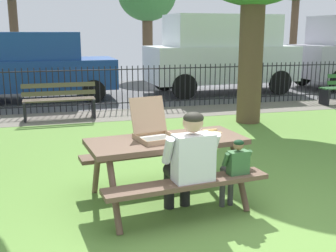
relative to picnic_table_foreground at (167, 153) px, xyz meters
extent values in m
cube|color=#65923F|center=(0.32, 0.58, -0.61)|extent=(28.00, 10.78, 0.02)
cube|color=slate|center=(0.32, 5.27, -0.60)|extent=(28.00, 1.40, 0.01)
cube|color=#515154|center=(0.32, 9.04, -0.60)|extent=(28.00, 6.13, 0.01)
cube|color=brown|center=(0.00, 0.00, 0.14)|extent=(1.88, 0.97, 0.06)
cube|color=brown|center=(0.07, -0.60, -0.16)|extent=(1.82, 0.50, 0.05)
cube|color=brown|center=(-0.07, 0.60, -0.16)|extent=(1.82, 0.50, 0.05)
cylinder|color=brown|center=(-0.68, -0.50, -0.24)|extent=(0.12, 0.44, 0.74)
cylinder|color=brown|center=(-0.78, 0.32, -0.24)|extent=(0.12, 0.44, 0.74)
cylinder|color=brown|center=(0.78, -0.32, -0.24)|extent=(0.12, 0.44, 0.74)
cylinder|color=brown|center=(0.68, 0.50, -0.24)|extent=(0.12, 0.44, 0.74)
cube|color=tan|center=(-0.13, -0.02, 0.18)|extent=(0.50, 0.50, 0.01)
cube|color=silver|center=(-0.13, -0.02, 0.19)|extent=(0.46, 0.46, 0.00)
cube|color=tan|center=(-0.08, -0.22, 0.21)|extent=(0.42, 0.10, 0.04)
cube|color=tan|center=(-0.17, 0.18, 0.21)|extent=(0.42, 0.10, 0.04)
cube|color=tan|center=(-0.33, -0.06, 0.21)|extent=(0.10, 0.42, 0.04)
cube|color=tan|center=(0.08, 0.02, 0.21)|extent=(0.10, 0.42, 0.04)
cube|color=tan|center=(-0.17, 0.20, 0.43)|extent=(0.44, 0.23, 0.41)
pyramid|color=#F8D676|center=(0.62, 0.14, 0.18)|extent=(0.17, 0.21, 0.01)
cube|color=tan|center=(0.62, 0.24, 0.18)|extent=(0.19, 0.03, 0.02)
cylinder|color=black|center=(-0.02, -0.18, -0.38)|extent=(0.12, 0.12, 0.44)
cylinder|color=black|center=(0.01, -0.39, -0.13)|extent=(0.20, 0.44, 0.15)
cylinder|color=black|center=(0.18, -0.16, -0.38)|extent=(0.12, 0.12, 0.44)
cylinder|color=black|center=(0.20, -0.37, -0.13)|extent=(0.20, 0.44, 0.15)
cube|color=silver|center=(0.13, -0.59, 0.10)|extent=(0.44, 0.27, 0.52)
cylinder|color=silver|center=(-0.13, -0.57, 0.21)|extent=(0.11, 0.22, 0.31)
cylinder|color=silver|center=(0.38, -0.51, 0.21)|extent=(0.11, 0.22, 0.31)
sphere|color=tan|center=(0.13, -0.57, 0.48)|extent=(0.21, 0.21, 0.21)
ellipsoid|color=#292720|center=(0.13, -0.58, 0.53)|extent=(0.21, 0.20, 0.12)
cylinder|color=#414141|center=(0.58, -0.30, -0.38)|extent=(0.07, 0.07, 0.44)
cylinder|color=#414141|center=(0.60, -0.42, -0.14)|extent=(0.11, 0.24, 0.08)
cylinder|color=#414141|center=(0.69, -0.29, -0.38)|extent=(0.07, 0.07, 0.44)
cylinder|color=#414141|center=(0.71, -0.40, -0.14)|extent=(0.11, 0.24, 0.08)
cube|color=#386638|center=(0.67, -0.52, -0.02)|extent=(0.24, 0.15, 0.28)
cylinder|color=#386638|center=(0.52, -0.51, 0.04)|extent=(0.06, 0.12, 0.17)
cylinder|color=#386638|center=(0.80, -0.48, 0.04)|extent=(0.06, 0.12, 0.17)
sphere|color=#8C6647|center=(0.66, -0.51, 0.19)|extent=(0.11, 0.11, 0.11)
ellipsoid|color=black|center=(0.66, -0.52, 0.22)|extent=(0.11, 0.11, 0.07)
cylinder|color=black|center=(0.32, 5.97, 0.43)|extent=(18.29, 0.03, 0.03)
cylinder|color=black|center=(0.32, 5.97, -0.43)|extent=(18.29, 0.03, 0.03)
cylinder|color=black|center=(-2.42, 5.97, -0.04)|extent=(0.02, 0.02, 1.11)
cylinder|color=black|center=(-2.28, 5.97, -0.04)|extent=(0.02, 0.02, 1.11)
cylinder|color=black|center=(-2.14, 5.97, -0.04)|extent=(0.02, 0.02, 1.11)
cylinder|color=black|center=(-2.00, 5.97, -0.04)|extent=(0.02, 0.02, 1.11)
cylinder|color=black|center=(-1.86, 5.97, -0.04)|extent=(0.02, 0.02, 1.11)
cylinder|color=black|center=(-1.72, 5.97, -0.04)|extent=(0.02, 0.02, 1.11)
cylinder|color=black|center=(-1.58, 5.97, -0.04)|extent=(0.02, 0.02, 1.11)
cylinder|color=black|center=(-1.44, 5.97, -0.04)|extent=(0.02, 0.02, 1.11)
cylinder|color=black|center=(-1.29, 5.97, -0.04)|extent=(0.02, 0.02, 1.11)
cylinder|color=black|center=(-1.15, 5.97, -0.04)|extent=(0.02, 0.02, 1.11)
cylinder|color=black|center=(-1.01, 5.97, -0.04)|extent=(0.02, 0.02, 1.11)
cylinder|color=black|center=(-0.87, 5.97, -0.04)|extent=(0.02, 0.02, 1.11)
cylinder|color=black|center=(-0.73, 5.97, -0.04)|extent=(0.02, 0.02, 1.11)
cylinder|color=black|center=(-0.59, 5.97, -0.04)|extent=(0.02, 0.02, 1.11)
cylinder|color=black|center=(-0.45, 5.97, -0.04)|extent=(0.02, 0.02, 1.11)
cylinder|color=black|center=(-0.31, 5.97, -0.04)|extent=(0.02, 0.02, 1.11)
cylinder|color=black|center=(-0.17, 5.97, -0.04)|extent=(0.02, 0.02, 1.11)
cylinder|color=black|center=(-0.03, 5.97, -0.04)|extent=(0.02, 0.02, 1.11)
cylinder|color=black|center=(0.11, 5.97, -0.04)|extent=(0.02, 0.02, 1.11)
cylinder|color=black|center=(0.25, 5.97, -0.04)|extent=(0.02, 0.02, 1.11)
cylinder|color=black|center=(0.39, 5.97, -0.04)|extent=(0.02, 0.02, 1.11)
cylinder|color=black|center=(0.53, 5.97, -0.04)|extent=(0.02, 0.02, 1.11)
cylinder|color=black|center=(0.67, 5.97, -0.04)|extent=(0.02, 0.02, 1.11)
cylinder|color=black|center=(0.82, 5.97, -0.04)|extent=(0.02, 0.02, 1.11)
cylinder|color=black|center=(0.96, 5.97, -0.04)|extent=(0.02, 0.02, 1.11)
cylinder|color=black|center=(1.10, 5.97, -0.04)|extent=(0.02, 0.02, 1.11)
cylinder|color=black|center=(1.24, 5.97, -0.04)|extent=(0.02, 0.02, 1.11)
cylinder|color=black|center=(1.38, 5.97, -0.04)|extent=(0.02, 0.02, 1.11)
cylinder|color=black|center=(1.52, 5.97, -0.04)|extent=(0.02, 0.02, 1.11)
cylinder|color=black|center=(1.66, 5.97, -0.04)|extent=(0.02, 0.02, 1.11)
cylinder|color=black|center=(1.80, 5.97, -0.04)|extent=(0.02, 0.02, 1.11)
cylinder|color=black|center=(1.94, 5.97, -0.04)|extent=(0.02, 0.02, 1.11)
cylinder|color=black|center=(2.08, 5.97, -0.04)|extent=(0.02, 0.02, 1.11)
cylinder|color=black|center=(2.22, 5.97, -0.04)|extent=(0.02, 0.02, 1.11)
cylinder|color=black|center=(2.36, 5.97, -0.04)|extent=(0.02, 0.02, 1.11)
cylinder|color=black|center=(2.50, 5.97, -0.04)|extent=(0.02, 0.02, 1.11)
cylinder|color=black|center=(2.64, 5.97, -0.04)|extent=(0.02, 0.02, 1.11)
cylinder|color=black|center=(2.78, 5.97, -0.04)|extent=(0.02, 0.02, 1.11)
cylinder|color=black|center=(2.93, 5.97, -0.04)|extent=(0.02, 0.02, 1.11)
cylinder|color=black|center=(3.07, 5.97, -0.04)|extent=(0.02, 0.02, 1.11)
cylinder|color=black|center=(3.21, 5.97, -0.04)|extent=(0.02, 0.02, 1.11)
cylinder|color=black|center=(3.35, 5.97, -0.04)|extent=(0.02, 0.02, 1.11)
cylinder|color=black|center=(3.49, 5.97, -0.04)|extent=(0.02, 0.02, 1.11)
cylinder|color=black|center=(3.63, 5.97, -0.04)|extent=(0.02, 0.02, 1.11)
cylinder|color=black|center=(3.77, 5.97, -0.04)|extent=(0.02, 0.02, 1.11)
cylinder|color=black|center=(3.91, 5.97, -0.04)|extent=(0.02, 0.02, 1.11)
cylinder|color=black|center=(4.05, 5.97, -0.04)|extent=(0.02, 0.02, 1.11)
cylinder|color=black|center=(4.19, 5.97, -0.04)|extent=(0.02, 0.02, 1.11)
cylinder|color=black|center=(4.33, 5.97, -0.04)|extent=(0.02, 0.02, 1.11)
cylinder|color=black|center=(4.47, 5.97, -0.04)|extent=(0.02, 0.02, 1.11)
cylinder|color=black|center=(4.61, 5.97, -0.04)|extent=(0.02, 0.02, 1.11)
cylinder|color=black|center=(4.75, 5.97, -0.04)|extent=(0.02, 0.02, 1.11)
cylinder|color=black|center=(4.89, 5.97, -0.04)|extent=(0.02, 0.02, 1.11)
cylinder|color=black|center=(5.04, 5.97, -0.04)|extent=(0.02, 0.02, 1.11)
cylinder|color=black|center=(5.18, 5.97, -0.04)|extent=(0.02, 0.02, 1.11)
cylinder|color=black|center=(5.32, 5.97, -0.04)|extent=(0.02, 0.02, 1.11)
cylinder|color=black|center=(5.46, 5.97, -0.04)|extent=(0.02, 0.02, 1.11)
cylinder|color=black|center=(5.60, 5.97, -0.04)|extent=(0.02, 0.02, 1.11)
cylinder|color=black|center=(5.74, 5.97, -0.04)|extent=(0.02, 0.02, 1.11)
cylinder|color=black|center=(5.88, 5.97, -0.04)|extent=(0.02, 0.02, 1.11)
cylinder|color=black|center=(6.02, 5.97, -0.04)|extent=(0.02, 0.02, 1.11)
cylinder|color=black|center=(6.16, 5.97, -0.04)|extent=(0.02, 0.02, 1.11)
cylinder|color=black|center=(6.30, 5.97, -0.04)|extent=(0.02, 0.02, 1.11)
cylinder|color=black|center=(6.44, 5.97, -0.04)|extent=(0.02, 0.02, 1.11)
cylinder|color=black|center=(6.58, 5.97, -0.04)|extent=(0.02, 0.02, 1.11)
cylinder|color=black|center=(6.72, 5.97, -0.04)|extent=(0.02, 0.02, 1.11)
cube|color=brown|center=(-1.18, 5.34, -0.16)|extent=(1.60, 0.16, 0.04)
cube|color=brown|center=(-1.17, 5.20, -0.16)|extent=(1.60, 0.16, 0.04)
cube|color=brown|center=(-1.17, 5.06, -0.16)|extent=(1.60, 0.16, 0.04)
cube|color=brown|center=(-1.16, 5.00, 0.02)|extent=(1.60, 0.11, 0.11)
cube|color=brown|center=(-1.16, 5.00, 0.20)|extent=(1.60, 0.11, 0.11)
cube|color=black|center=(-0.41, 5.18, -0.38)|extent=(0.07, 0.44, 0.44)
cube|color=black|center=(-1.93, 5.12, -0.38)|extent=(0.07, 0.44, 0.44)
cube|color=black|center=(5.81, 5.19, -0.38)|extent=(0.08, 0.44, 0.44)
cylinder|color=brown|center=(2.86, 3.76, 0.76)|extent=(0.52, 0.52, 2.71)
cube|color=navy|center=(-1.74, 8.01, 0.16)|extent=(4.45, 1.93, 0.84)
cube|color=navy|center=(-1.84, 8.00, 0.96)|extent=(2.64, 1.66, 0.76)
cube|color=#262D38|center=(-0.89, 8.03, 0.96)|extent=(0.08, 1.53, 0.65)
cylinder|color=black|center=(-0.22, 7.15, -0.28)|extent=(0.64, 0.13, 0.64)
cylinder|color=black|center=(-0.27, 8.95, -0.28)|extent=(0.64, 0.13, 0.64)
cube|color=white|center=(3.91, 8.01, 0.35)|extent=(4.80, 2.21, 1.10)
cube|color=white|center=(3.91, 8.01, 1.38)|extent=(3.49, 1.90, 0.96)
cube|color=#262D38|center=(5.02, 8.07, 1.38)|extent=(0.13, 1.67, 0.82)
cylinder|color=black|center=(5.56, 7.11, -0.22)|extent=(0.76, 0.15, 0.76)
cylinder|color=black|center=(5.46, 9.07, -0.22)|extent=(0.76, 0.15, 0.76)
cylinder|color=black|center=(2.37, 6.94, -0.22)|extent=(0.76, 0.15, 0.76)
cylinder|color=black|center=(2.27, 8.90, -0.22)|extent=(0.76, 0.15, 0.76)
cylinder|color=black|center=(7.50, 8.91, -0.22)|extent=(0.76, 0.15, 0.76)
cylinder|color=brown|center=(-2.74, 13.36, 1.14)|extent=(0.34, 0.34, 3.47)
cylinder|color=brown|center=(2.67, 13.36, 0.67)|extent=(0.44, 0.44, 2.54)
cylinder|color=brown|center=(9.75, 13.36, 1.17)|extent=(0.35, 0.35, 3.53)
camera|label=1|loc=(-1.17, -4.44, 1.40)|focal=44.10mm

